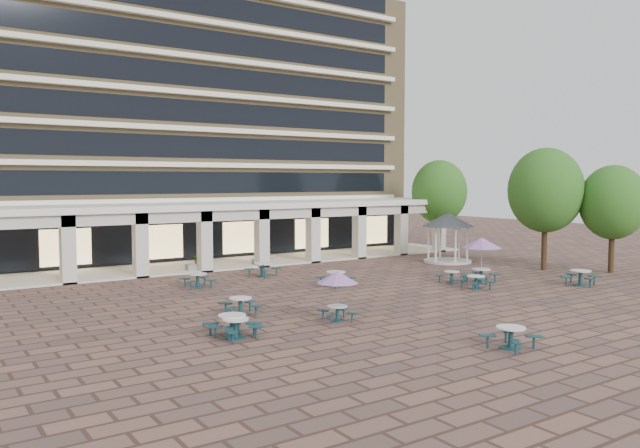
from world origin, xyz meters
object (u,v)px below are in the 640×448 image
(picnic_table_2, at_px, (511,336))
(planter_left, at_px, (197,265))
(picnic_table_1, at_px, (236,327))
(planter_right, at_px, (263,258))
(picnic_table_0, at_px, (232,323))
(gazebo, at_px, (448,225))

(picnic_table_2, height_order, planter_left, planter_left)
(picnic_table_2, bearing_deg, planter_left, 87.91)
(picnic_table_1, xyz_separation_m, picnic_table_2, (7.46, -6.73, 0.02))
(picnic_table_1, distance_m, planter_left, 18.08)
(picnic_table_1, xyz_separation_m, planter_left, (5.68, 17.17, -0.01))
(picnic_table_1, height_order, planter_right, planter_right)
(picnic_table_1, height_order, picnic_table_2, picnic_table_2)
(picnic_table_0, xyz_separation_m, planter_right, (10.51, 16.71, 0.02))
(picnic_table_0, bearing_deg, gazebo, 13.91)
(picnic_table_0, height_order, planter_right, planter_right)
(picnic_table_1, distance_m, picnic_table_2, 10.05)
(picnic_table_2, height_order, gazebo, gazebo)
(picnic_table_1, relative_size, gazebo, 0.49)
(gazebo, bearing_deg, picnic_table_1, -153.54)
(gazebo, xyz_separation_m, planter_right, (-12.03, 5.91, -2.20))
(picnic_table_2, relative_size, gazebo, 0.49)
(picnic_table_0, height_order, planter_left, planter_left)
(picnic_table_0, distance_m, picnic_table_2, 10.31)
(picnic_table_1, distance_m, planter_right, 20.16)
(planter_left, height_order, planter_right, planter_right)
(gazebo, height_order, planter_right, gazebo)
(picnic_table_0, relative_size, picnic_table_1, 1.09)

